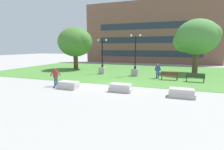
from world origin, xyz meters
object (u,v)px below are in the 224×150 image
object	(u,v)px
person_skateboarder	(56,76)
park_bench_near_right	(169,75)
park_bench_near_left	(195,77)
lamp_post_center	(102,67)
person_bystander_near_lawn	(158,70)
lamp_post_left	(135,67)
concrete_block_right	(182,93)
skateboard	(55,86)
concrete_block_center	(68,85)
concrete_block_left	(120,88)

from	to	relation	value
person_skateboarder	park_bench_near_right	world-z (taller)	person_skateboarder
person_skateboarder	park_bench_near_left	bearing A→B (deg)	27.44
lamp_post_center	person_bystander_near_lawn	xyz separation A→B (m)	(7.36, -1.23, -0.01)
lamp_post_center	lamp_post_left	bearing A→B (deg)	-4.04
concrete_block_right	skateboard	xyz separation A→B (m)	(-10.72, -0.26, -0.22)
park_bench_near_left	person_bystander_near_lawn	bearing A→B (deg)	167.10
concrete_block_center	concrete_block_right	world-z (taller)	same
skateboard	lamp_post_left	size ratio (longest dim) A/B	0.19
park_bench_near_right	concrete_block_right	bearing A→B (deg)	-81.52
concrete_block_right	lamp_post_left	bearing A→B (deg)	122.05
lamp_post_center	park_bench_near_left	bearing A→B (deg)	-10.68
concrete_block_center	person_bystander_near_lawn	xyz separation A→B (m)	(6.88, 7.68, 0.68)
person_skateboarder	person_bystander_near_lawn	size ratio (longest dim) A/B	1.00
park_bench_near_left	lamp_post_center	bearing A→B (deg)	169.32
lamp_post_center	person_bystander_near_lawn	size ratio (longest dim) A/B	2.79
person_skateboarder	park_bench_near_left	distance (m)	13.89
lamp_post_left	person_bystander_near_lawn	world-z (taller)	lamp_post_left
person_bystander_near_lawn	concrete_block_right	bearing A→B (deg)	-72.40
park_bench_near_right	skateboard	bearing A→B (deg)	-144.08
concrete_block_center	park_bench_near_left	xyz separation A→B (m)	(10.73, 6.80, 0.23)
park_bench_near_left	concrete_block_center	bearing A→B (deg)	-147.63
lamp_post_center	lamp_post_left	world-z (taller)	lamp_post_left
person_bystander_near_lawn	concrete_block_left	bearing A→B (deg)	-107.77
park_bench_near_right	person_bystander_near_lawn	world-z (taller)	person_bystander_near_lawn
concrete_block_left	lamp_post_left	world-z (taller)	lamp_post_left
concrete_block_right	person_bystander_near_lawn	size ratio (longest dim) A/B	1.05
person_skateboarder	concrete_block_left	bearing A→B (deg)	0.96
concrete_block_right	skateboard	size ratio (longest dim) A/B	1.84
skateboard	lamp_post_left	world-z (taller)	lamp_post_left
concrete_block_left	person_skateboarder	world-z (taller)	person_skateboarder
skateboard	lamp_post_left	xyz separation A→B (m)	(5.58, 8.47, 0.99)
person_skateboarder	skateboard	bearing A→B (deg)	-77.59
skateboard	park_bench_near_right	world-z (taller)	park_bench_near_right
concrete_block_left	lamp_post_left	xyz separation A→B (m)	(-0.53, 8.09, 0.77)
skateboard	park_bench_near_right	size ratio (longest dim) A/B	0.53
concrete_block_center	person_bystander_near_lawn	size ratio (longest dim) A/B	1.06
concrete_block_center	lamp_post_center	xyz separation A→B (m)	(-0.48, 8.92, 0.69)
lamp_post_left	lamp_post_center	bearing A→B (deg)	175.96
lamp_post_left	person_bystander_near_lawn	xyz separation A→B (m)	(2.82, -0.91, -0.10)
concrete_block_center	person_bystander_near_lawn	world-z (taller)	person_bystander_near_lawn
concrete_block_left	concrete_block_center	bearing A→B (deg)	-173.66
park_bench_near_left	person_bystander_near_lawn	xyz separation A→B (m)	(-3.85, 0.88, 0.45)
concrete_block_left	skateboard	size ratio (longest dim) A/B	1.84
concrete_block_center	park_bench_near_right	world-z (taller)	park_bench_near_right
skateboard	park_bench_near_right	distance (m)	12.00
concrete_block_right	park_bench_near_right	distance (m)	6.86
park_bench_near_left	park_bench_near_right	xyz separation A→B (m)	(-2.54, 0.36, 0.00)
concrete_block_center	lamp_post_center	world-z (taller)	lamp_post_center
person_skateboarder	lamp_post_left	bearing A→B (deg)	55.43
concrete_block_left	skateboard	xyz separation A→B (m)	(-6.11, -0.38, -0.22)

